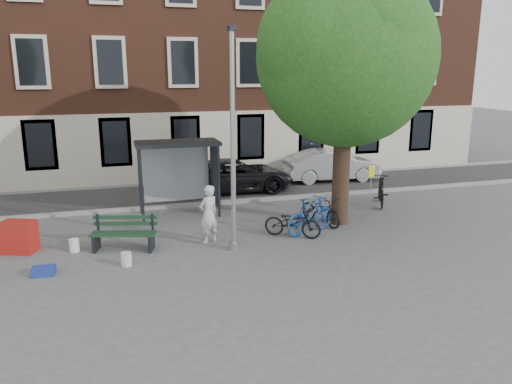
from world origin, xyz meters
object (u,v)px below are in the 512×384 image
Objects in this scene: lamppost at (233,154)px; bike_d at (381,191)px; bike_c at (321,210)px; bus_shelter at (189,160)px; painter at (209,214)px; bike_a at (293,222)px; notice_sign at (371,180)px; red_stand at (19,237)px; car_dark at (234,175)px; bench at (124,235)px; car_silver at (331,165)px; bike_b at (310,215)px.

lamppost is 3.21× the size of bike_d.
bus_shelter is at bearing 128.70° from bike_c.
bus_shelter reaches higher than painter.
bus_shelter is at bearing -116.73° from painter.
bike_d is at bearing -26.81° from bike_a.
red_stand is at bearing 159.11° from notice_sign.
car_dark is 2.67× the size of notice_sign.
bench is (-2.45, 0.08, -0.44)m from painter.
bus_shelter is at bearing 26.16° from red_stand.
red_stand is at bearing -35.09° from painter.
notice_sign is at bearing -35.54° from bike_a.
notice_sign is (-1.21, -5.80, 0.60)m from car_silver.
notice_sign is at bearing -143.99° from car_dark.
bench is 8.41m from notice_sign.
notice_sign reaches higher than bike_a.
bike_b is (3.21, -0.05, -0.28)m from painter.
notice_sign is at bearing 19.23° from lamppost.
car_dark is 1.12× the size of car_silver.
bike_b is 0.40× the size of car_dark.
bike_c is at bearing 51.98° from bike_d.
red_stand is (-5.30, 0.69, -0.42)m from painter.
bus_shelter reaches higher than bike_d.
bike_a is (5.00, -0.32, 0.03)m from bench.
bus_shelter is at bearing 136.61° from notice_sign.
bike_d is at bearing -127.61° from car_dark.
bench is 0.39× the size of car_dark.
car_silver is (9.52, 6.74, 0.29)m from bench.
car_silver is at bearing 1.09° from bike_a.
painter is at bearing 137.16° from car_silver.
lamppost is 3.45× the size of bike_a.
bike_c is (6.37, 0.66, 0.05)m from bench.
bike_a reaches higher than red_stand.
red_stand is (-9.22, -0.05, -0.03)m from bike_c.
bike_a is 0.90× the size of bike_b.
car_dark reaches higher than red_stand.
bike_d is 6.09m from car_dark.
notice_sign is at bearing 1.66° from red_stand.
bike_c is (3.98, -2.53, -1.44)m from bus_shelter.
bike_a is 0.70m from bike_b.
bus_shelter is at bearing 17.76° from bike_d.
bench is at bearing 120.11° from bike_a.
lamppost is at bearing 83.15° from bike_b.
car_silver reaches higher than bike_a.
bike_d is 2.11× the size of red_stand.
red_stand is at bearing 32.92° from bike_d.
bench is at bearing -12.13° from red_stand.
notice_sign is (5.92, -2.25, -0.60)m from bus_shelter.
painter is 7.43m from bike_d.
painter is 0.99× the size of bike_a.
lamppost is 6.48m from red_stand.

